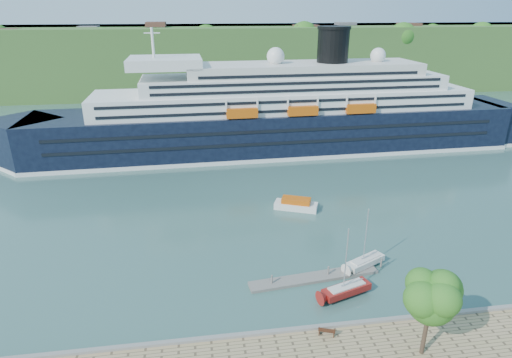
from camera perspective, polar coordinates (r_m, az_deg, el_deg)
The scene contains 10 objects.
ground at distance 45.55m, azimuth 4.32°, elevation -20.36°, with size 400.00×400.00×0.00m, color #2C4E45.
far_hillside at distance 178.93m, azimuth -5.98°, elevation 15.81°, with size 400.00×50.00×24.00m, color #395B24.
quay_coping at distance 44.64m, azimuth 4.42°, elevation -19.43°, with size 220.00×0.50×0.30m, color slate.
cruise_ship at distance 95.88m, azimuth 2.55°, elevation 11.62°, with size 120.44×17.54×27.05m, color black, non-canonical shape.
park_bench at distance 44.44m, azimuth 9.41°, elevation -19.27°, with size 1.69×0.69×1.08m, color #442313, non-canonical shape.
promenade_tree at distance 42.25m, azimuth 22.09°, elevation -15.96°, with size 5.75×5.75×9.53m, color #256119, non-canonical shape.
floating_pontoon at distance 53.62m, azimuth 7.78°, elevation -12.88°, with size 16.15×1.97×0.36m, color gray, non-canonical shape.
sailboat_red at distance 49.28m, azimuth 12.27°, elevation -11.07°, with size 6.48×1.80×8.37m, color maroon, non-canonical shape.
sailboat_white_far at distance 55.00m, azimuth 14.66°, elevation -7.85°, with size 6.13×1.70×7.92m, color silver, non-canonical shape.
tender_launch at distance 69.89m, azimuth 5.36°, elevation -3.29°, with size 6.98×2.39×1.93m, color #C6510B, non-canonical shape.
Camera 1 is at (-8.08, -32.78, 30.57)m, focal length 30.00 mm.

